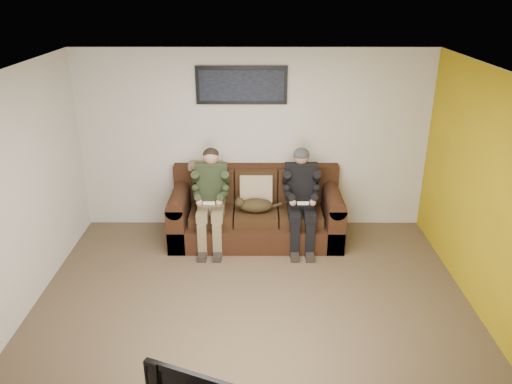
{
  "coord_description": "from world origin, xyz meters",
  "views": [
    {
      "loc": [
        0.05,
        -4.6,
        3.4
      ],
      "look_at": [
        0.03,
        1.2,
        0.95
      ],
      "focal_mm": 35.0,
      "sensor_mm": 36.0,
      "label": 1
    }
  ],
  "objects_px": {
    "sofa": "(256,212)",
    "framed_poster": "(242,85)",
    "person_left": "(211,193)",
    "person_right": "(301,192)",
    "cat": "(254,205)"
  },
  "relations": [
    {
      "from": "sofa",
      "to": "framed_poster",
      "type": "relative_size",
      "value": 1.9
    },
    {
      "from": "sofa",
      "to": "cat",
      "type": "xyz_separation_m",
      "value": [
        -0.02,
        -0.21,
        0.21
      ]
    },
    {
      "from": "person_right",
      "to": "person_left",
      "type": "bearing_deg",
      "value": -179.98
    },
    {
      "from": "sofa",
      "to": "framed_poster",
      "type": "distance_m",
      "value": 1.79
    },
    {
      "from": "person_left",
      "to": "framed_poster",
      "type": "distance_m",
      "value": 1.52
    },
    {
      "from": "person_left",
      "to": "sofa",
      "type": "bearing_deg",
      "value": 18.04
    },
    {
      "from": "sofa",
      "to": "framed_poster",
      "type": "xyz_separation_m",
      "value": [
        -0.2,
        0.38,
        1.73
      ]
    },
    {
      "from": "person_left",
      "to": "framed_poster",
      "type": "height_order",
      "value": "framed_poster"
    },
    {
      "from": "person_left",
      "to": "cat",
      "type": "relative_size",
      "value": 2.02
    },
    {
      "from": "sofa",
      "to": "framed_poster",
      "type": "bearing_deg",
      "value": 117.69
    },
    {
      "from": "person_left",
      "to": "framed_poster",
      "type": "relative_size",
      "value": 1.06
    },
    {
      "from": "person_right",
      "to": "cat",
      "type": "bearing_deg",
      "value": -179.04
    },
    {
      "from": "person_left",
      "to": "person_right",
      "type": "relative_size",
      "value": 0.99
    },
    {
      "from": "person_left",
      "to": "person_right",
      "type": "bearing_deg",
      "value": 0.02
    },
    {
      "from": "person_left",
      "to": "person_right",
      "type": "distance_m",
      "value": 1.23
    }
  ]
}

